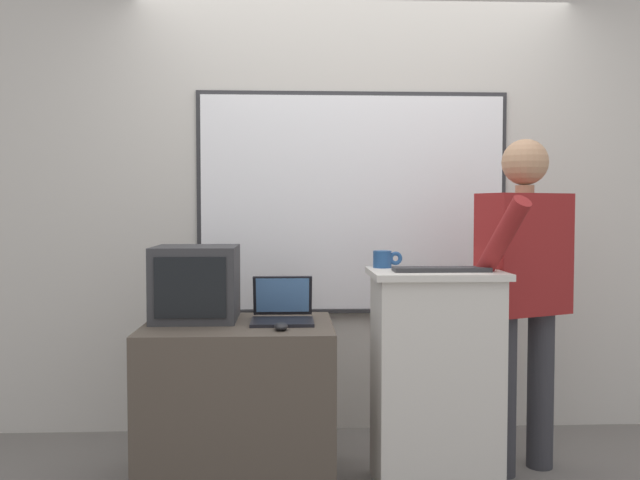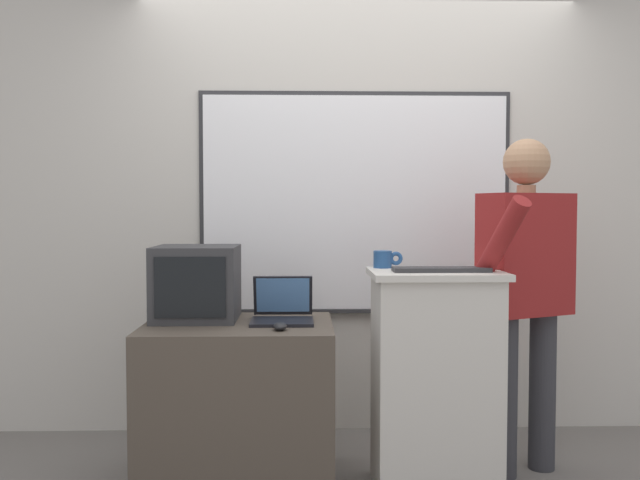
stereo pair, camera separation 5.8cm
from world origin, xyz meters
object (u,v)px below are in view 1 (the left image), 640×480
(computer_mouse_by_laptop, at_px, (281,326))
(crt_monitor, at_px, (196,283))
(person_presenter, at_px, (524,280))
(wireless_keyboard, at_px, (441,269))
(coffee_mug, at_px, (384,259))
(lectern_podium, at_px, (435,379))
(laptop, at_px, (282,310))
(side_desk, at_px, (239,404))

(computer_mouse_by_laptop, xyz_separation_m, crt_monitor, (-0.41, 0.30, 0.16))
(person_presenter, bearing_deg, wireless_keyboard, -177.33)
(wireless_keyboard, xyz_separation_m, coffee_mug, (-0.23, 0.21, 0.03))
(lectern_podium, xyz_separation_m, wireless_keyboard, (0.01, -0.06, 0.51))
(laptop, distance_m, coffee_mug, 0.54)
(crt_monitor, bearing_deg, coffee_mug, -1.75)
(side_desk, height_order, wireless_keyboard, wireless_keyboard)
(laptop, relative_size, crt_monitor, 0.77)
(side_desk, xyz_separation_m, laptop, (0.20, 0.06, 0.44))
(computer_mouse_by_laptop, relative_size, crt_monitor, 0.25)
(wireless_keyboard, bearing_deg, computer_mouse_by_laptop, -174.99)
(side_desk, xyz_separation_m, crt_monitor, (-0.21, 0.11, 0.56))
(side_desk, height_order, crt_monitor, crt_monitor)
(person_presenter, bearing_deg, computer_mouse_by_laptop, 170.40)
(laptop, xyz_separation_m, computer_mouse_by_laptop, (-0.00, -0.24, -0.04))
(person_presenter, distance_m, computer_mouse_by_laptop, 1.23)
(side_desk, distance_m, wireless_keyboard, 1.13)
(lectern_podium, relative_size, coffee_mug, 7.18)
(wireless_keyboard, bearing_deg, lectern_podium, 103.65)
(wireless_keyboard, relative_size, crt_monitor, 1.10)
(lectern_podium, height_order, computer_mouse_by_laptop, lectern_podium)
(crt_monitor, bearing_deg, side_desk, -28.55)
(wireless_keyboard, bearing_deg, coffee_mug, 138.09)
(person_presenter, xyz_separation_m, coffee_mug, (-0.69, -0.01, 0.10))
(lectern_podium, bearing_deg, crt_monitor, 170.90)
(side_desk, xyz_separation_m, wireless_keyboard, (0.92, -0.12, 0.64))
(lectern_podium, distance_m, person_presenter, 0.67)
(laptop, relative_size, wireless_keyboard, 0.70)
(lectern_podium, distance_m, coffee_mug, 0.61)
(side_desk, xyz_separation_m, computer_mouse_by_laptop, (0.20, -0.19, 0.40))
(wireless_keyboard, height_order, coffee_mug, coffee_mug)
(computer_mouse_by_laptop, bearing_deg, person_presenter, 13.58)
(coffee_mug, bearing_deg, person_presenter, 1.12)
(laptop, xyz_separation_m, crt_monitor, (-0.41, 0.06, 0.12))
(wireless_keyboard, distance_m, crt_monitor, 1.16)
(laptop, bearing_deg, wireless_keyboard, -13.82)
(lectern_podium, relative_size, side_desk, 1.16)
(crt_monitor, bearing_deg, person_presenter, -0.51)
(side_desk, height_order, laptop, laptop)
(person_presenter, height_order, computer_mouse_by_laptop, person_presenter)
(coffee_mug, bearing_deg, crt_monitor, 178.25)
(laptop, bearing_deg, crt_monitor, 171.90)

